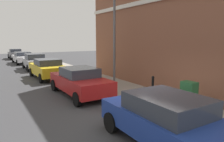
% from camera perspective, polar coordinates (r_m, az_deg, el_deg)
% --- Properties ---
extents(ground, '(80.00, 80.00, 0.00)m').
position_cam_1_polar(ground, '(7.75, 7.93, -13.26)').
color(ground, '#38383A').
extents(sidewalk, '(2.57, 30.00, 0.15)m').
position_cam_1_polar(sidewalk, '(13.52, -2.15, -3.21)').
color(sidewalk, gray).
rests_on(sidewalk, ground).
extents(corner_building, '(6.68, 11.58, 8.62)m').
position_cam_1_polar(corner_building, '(14.55, 18.77, 13.97)').
color(corner_building, brown).
rests_on(corner_building, ground).
extents(car_blue, '(2.01, 4.18, 1.43)m').
position_cam_1_polar(car_blue, '(5.89, 15.18, -12.93)').
color(car_blue, navy).
rests_on(car_blue, ground).
extents(car_red, '(1.95, 4.37, 1.45)m').
position_cam_1_polar(car_red, '(10.78, -8.94, -2.77)').
color(car_red, maroon).
rests_on(car_red, ground).
extents(car_yellow, '(1.99, 4.11, 1.44)m').
position_cam_1_polar(car_yellow, '(16.00, -17.43, 0.75)').
color(car_yellow, gold).
rests_on(car_yellow, ground).
extents(car_silver, '(1.91, 4.08, 1.50)m').
position_cam_1_polar(car_silver, '(21.24, -20.71, 2.58)').
color(car_silver, '#B7B7BC').
rests_on(car_silver, ground).
extents(car_white, '(2.01, 4.53, 1.37)m').
position_cam_1_polar(car_white, '(26.78, -23.52, 3.49)').
color(car_white, silver).
rests_on(car_white, ground).
extents(car_grey, '(1.80, 4.10, 1.45)m').
position_cam_1_polar(car_grey, '(33.42, -25.23, 4.35)').
color(car_grey, slate).
rests_on(car_grey, ground).
extents(utility_cabinet, '(0.46, 0.61, 1.15)m').
position_cam_1_polar(utility_cabinet, '(8.50, 20.46, -6.88)').
color(utility_cabinet, '#1E4C28').
rests_on(utility_cabinet, sidewalk).
extents(bollard_near_cabinet, '(0.14, 0.14, 1.04)m').
position_cam_1_polar(bollard_near_cabinet, '(9.93, 11.22, -4.11)').
color(bollard_near_cabinet, black).
rests_on(bollard_near_cabinet, sidewalk).
extents(lamppost, '(0.20, 0.44, 5.72)m').
position_cam_1_polar(lamppost, '(12.26, 0.66, 10.74)').
color(lamppost, '#59595B').
rests_on(lamppost, sidewalk).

